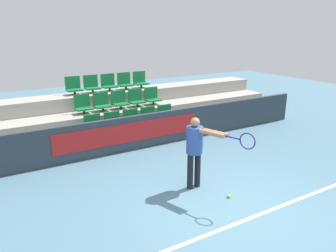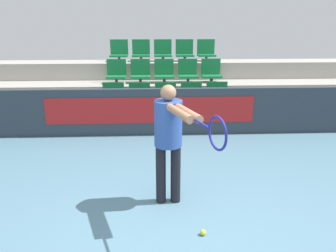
{
  "view_description": "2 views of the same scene",
  "coord_description": "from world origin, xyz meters",
  "px_view_note": "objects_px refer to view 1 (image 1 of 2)",
  "views": [
    {
      "loc": [
        -3.88,
        -4.22,
        3.35
      ],
      "look_at": [
        0.06,
        2.39,
        1.01
      ],
      "focal_mm": 35.0,
      "sensor_mm": 36.0,
      "label": 1
    },
    {
      "loc": [
        -0.29,
        -2.83,
        2.28
      ],
      "look_at": [
        -0.06,
        2.03,
        0.73
      ],
      "focal_mm": 35.0,
      "sensor_mm": 36.0,
      "label": 2
    }
  ],
  "objects_px": {
    "stadium_chair_14": "(140,81)",
    "stadium_chair_2": "(132,120)",
    "stadium_chair_8": "(136,99)",
    "stadium_chair_0": "(94,126)",
    "stadium_chair_1": "(113,123)",
    "stadium_chair_4": "(166,115)",
    "stadium_chair_9": "(152,97)",
    "stadium_chair_5": "(83,105)",
    "stadium_chair_12": "(109,84)",
    "stadium_chair_10": "(74,87)",
    "tennis_player": "(197,146)",
    "stadium_chair_7": "(120,101)",
    "tennis_ball": "(229,196)",
    "stadium_chair_6": "(102,103)",
    "stadium_chair_13": "(125,82)",
    "stadium_chair_3": "(149,118)",
    "stadium_chair_11": "(92,85)"
  },
  "relations": [
    {
      "from": "stadium_chair_14",
      "to": "stadium_chair_2",
      "type": "bearing_deg",
      "value": -123.56
    },
    {
      "from": "stadium_chair_8",
      "to": "stadium_chair_14",
      "type": "relative_size",
      "value": 1.0
    },
    {
      "from": "stadium_chair_0",
      "to": "stadium_chair_1",
      "type": "bearing_deg",
      "value": 0.0
    },
    {
      "from": "stadium_chair_4",
      "to": "stadium_chair_9",
      "type": "bearing_deg",
      "value": 90.0
    },
    {
      "from": "stadium_chair_2",
      "to": "stadium_chair_5",
      "type": "relative_size",
      "value": 1.0
    },
    {
      "from": "stadium_chair_4",
      "to": "stadium_chair_12",
      "type": "relative_size",
      "value": 1.0
    },
    {
      "from": "stadium_chair_10",
      "to": "tennis_player",
      "type": "distance_m",
      "value": 5.36
    },
    {
      "from": "stadium_chair_2",
      "to": "stadium_chair_7",
      "type": "relative_size",
      "value": 1.0
    },
    {
      "from": "stadium_chair_2",
      "to": "stadium_chair_12",
      "type": "relative_size",
      "value": 1.0
    },
    {
      "from": "stadium_chair_10",
      "to": "stadium_chair_7",
      "type": "bearing_deg",
      "value": -37.0
    },
    {
      "from": "stadium_chair_7",
      "to": "stadium_chair_14",
      "type": "bearing_deg",
      "value": 37.0
    },
    {
      "from": "stadium_chair_7",
      "to": "tennis_ball",
      "type": "height_order",
      "value": "stadium_chair_7"
    },
    {
      "from": "tennis_ball",
      "to": "stadium_chair_10",
      "type": "bearing_deg",
      "value": 103.58
    },
    {
      "from": "stadium_chair_8",
      "to": "tennis_ball",
      "type": "height_order",
      "value": "stadium_chair_8"
    },
    {
      "from": "stadium_chair_6",
      "to": "stadium_chair_13",
      "type": "height_order",
      "value": "stadium_chair_13"
    },
    {
      "from": "stadium_chair_5",
      "to": "stadium_chair_12",
      "type": "xyz_separation_m",
      "value": [
        1.18,
        0.89,
        0.43
      ]
    },
    {
      "from": "stadium_chair_4",
      "to": "stadium_chair_3",
      "type": "bearing_deg",
      "value": 180.0
    },
    {
      "from": "stadium_chair_1",
      "to": "stadium_chair_13",
      "type": "distance_m",
      "value": 2.29
    },
    {
      "from": "stadium_chair_2",
      "to": "stadium_chair_4",
      "type": "relative_size",
      "value": 1.0
    },
    {
      "from": "stadium_chair_5",
      "to": "stadium_chair_7",
      "type": "relative_size",
      "value": 1.0
    },
    {
      "from": "stadium_chair_0",
      "to": "stadium_chair_1",
      "type": "xyz_separation_m",
      "value": [
        0.59,
        0.0,
        0.0
      ]
    },
    {
      "from": "stadium_chair_2",
      "to": "stadium_chair_9",
      "type": "xyz_separation_m",
      "value": [
        1.18,
        0.89,
        0.43
      ]
    },
    {
      "from": "stadium_chair_12",
      "to": "tennis_player",
      "type": "height_order",
      "value": "stadium_chair_12"
    },
    {
      "from": "stadium_chair_8",
      "to": "stadium_chair_13",
      "type": "xyz_separation_m",
      "value": [
        0.0,
        0.89,
        0.43
      ]
    },
    {
      "from": "stadium_chair_12",
      "to": "stadium_chair_13",
      "type": "distance_m",
      "value": 0.59
    },
    {
      "from": "stadium_chair_13",
      "to": "stadium_chair_6",
      "type": "bearing_deg",
      "value": -143.0
    },
    {
      "from": "stadium_chair_2",
      "to": "stadium_chair_3",
      "type": "height_order",
      "value": "same"
    },
    {
      "from": "stadium_chair_8",
      "to": "stadium_chair_14",
      "type": "height_order",
      "value": "stadium_chair_14"
    },
    {
      "from": "stadium_chair_1",
      "to": "stadium_chair_6",
      "type": "height_order",
      "value": "stadium_chair_6"
    },
    {
      "from": "tennis_player",
      "to": "stadium_chair_2",
      "type": "bearing_deg",
      "value": 69.67
    },
    {
      "from": "stadium_chair_9",
      "to": "stadium_chair_12",
      "type": "xyz_separation_m",
      "value": [
        -1.18,
        0.89,
        0.43
      ]
    },
    {
      "from": "stadium_chair_7",
      "to": "stadium_chair_13",
      "type": "xyz_separation_m",
      "value": [
        0.59,
        0.89,
        0.43
      ]
    },
    {
      "from": "stadium_chair_12",
      "to": "stadium_chair_14",
      "type": "bearing_deg",
      "value": 0.0
    },
    {
      "from": "stadium_chair_8",
      "to": "stadium_chair_1",
      "type": "bearing_deg",
      "value": -143.0
    },
    {
      "from": "stadium_chair_0",
      "to": "stadium_chair_6",
      "type": "distance_m",
      "value": 1.15
    },
    {
      "from": "stadium_chair_10",
      "to": "stadium_chair_11",
      "type": "relative_size",
      "value": 1.0
    },
    {
      "from": "stadium_chair_7",
      "to": "stadium_chair_8",
      "type": "height_order",
      "value": "same"
    },
    {
      "from": "stadium_chair_12",
      "to": "tennis_player",
      "type": "relative_size",
      "value": 0.36
    },
    {
      "from": "stadium_chair_4",
      "to": "stadium_chair_7",
      "type": "height_order",
      "value": "stadium_chair_7"
    },
    {
      "from": "stadium_chair_2",
      "to": "tennis_ball",
      "type": "relative_size",
      "value": 8.54
    },
    {
      "from": "stadium_chair_4",
      "to": "stadium_chair_13",
      "type": "xyz_separation_m",
      "value": [
        -0.59,
        1.78,
        0.85
      ]
    },
    {
      "from": "stadium_chair_0",
      "to": "stadium_chair_2",
      "type": "relative_size",
      "value": 1.0
    },
    {
      "from": "stadium_chair_3",
      "to": "tennis_ball",
      "type": "relative_size",
      "value": 8.54
    },
    {
      "from": "stadium_chair_3",
      "to": "stadium_chair_5",
      "type": "xyz_separation_m",
      "value": [
        -1.77,
        0.89,
        0.43
      ]
    },
    {
      "from": "stadium_chair_7",
      "to": "stadium_chair_6",
      "type": "bearing_deg",
      "value": 180.0
    },
    {
      "from": "stadium_chair_1",
      "to": "stadium_chair_6",
      "type": "relative_size",
      "value": 1.0
    },
    {
      "from": "stadium_chair_3",
      "to": "stadium_chair_10",
      "type": "xyz_separation_m",
      "value": [
        -1.77,
        1.78,
        0.85
      ]
    },
    {
      "from": "stadium_chair_7",
      "to": "stadium_chair_0",
      "type": "bearing_deg",
      "value": -143.0
    },
    {
      "from": "stadium_chair_2",
      "to": "tennis_player",
      "type": "bearing_deg",
      "value": -91.42
    },
    {
      "from": "tennis_player",
      "to": "tennis_ball",
      "type": "height_order",
      "value": "tennis_player"
    }
  ]
}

